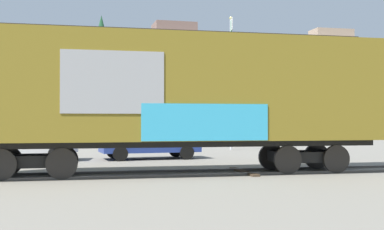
% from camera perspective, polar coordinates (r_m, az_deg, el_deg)
% --- Properties ---
extents(ground_plane, '(260.00, 260.00, 0.00)m').
position_cam_1_polar(ground_plane, '(16.18, -2.05, -6.74)').
color(ground_plane, slate).
extents(track, '(59.97, 5.89, 0.08)m').
position_cam_1_polar(track, '(16.11, -3.70, -6.63)').
color(track, '#4C4742').
rests_on(track, ground_plane).
extents(freight_car, '(13.52, 3.63, 4.62)m').
position_cam_1_polar(freight_car, '(16.13, -1.84, 2.68)').
color(freight_car, olive).
rests_on(freight_car, ground_plane).
extents(flagpole, '(0.47, 1.31, 7.90)m').
position_cam_1_polar(flagpole, '(29.72, 4.46, 5.53)').
color(flagpole, silver).
rests_on(flagpole, ground_plane).
extents(hillside, '(138.41, 36.36, 18.56)m').
position_cam_1_polar(hillside, '(84.39, -13.33, 2.84)').
color(hillside, silver).
rests_on(hillside, ground_plane).
extents(parked_car_silver, '(4.37, 2.58, 1.62)m').
position_cam_1_polar(parked_car_silver, '(22.87, -18.26, -2.91)').
color(parked_car_silver, '#B7BABF').
rests_on(parked_car_silver, ground_plane).
extents(parked_car_blue, '(4.43, 2.06, 1.66)m').
position_cam_1_polar(parked_car_blue, '(22.73, -4.90, -2.88)').
color(parked_car_blue, navy).
rests_on(parked_car_blue, ground_plane).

